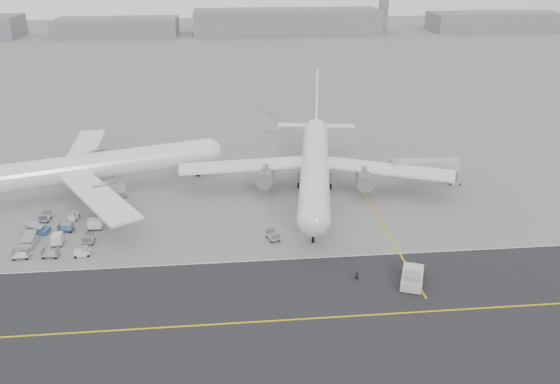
{
  "coord_description": "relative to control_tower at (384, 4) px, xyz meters",
  "views": [
    {
      "loc": [
        2.75,
        -77.91,
        45.62
      ],
      "look_at": [
        11.53,
        12.0,
        5.64
      ],
      "focal_mm": 35.0,
      "sensor_mm": 36.0,
      "label": 1
    }
  ],
  "objects": [
    {
      "name": "stray_dolly",
      "position": [
        -90.41,
        -260.43,
        -16.25
      ],
      "size": [
        2.41,
        3.04,
        1.63
      ],
      "primitive_type": null,
      "rotation": [
        0.0,
        0.0,
        0.33
      ],
      "color": "silver",
      "rests_on": "ground"
    },
    {
      "name": "airliner_a",
      "position": [
        -125.75,
        -236.62,
        -10.69
      ],
      "size": [
        54.2,
        53.13,
        19.31
      ],
      "rotation": [
        0.0,
        0.0,
        1.88
      ],
      "color": "white",
      "rests_on": "ground"
    },
    {
      "name": "control_tower",
      "position": [
        0.0,
        0.0,
        0.0
      ],
      "size": [
        7.0,
        7.0,
        31.25
      ],
      "color": "gray",
      "rests_on": "ground"
    },
    {
      "name": "airliner_b",
      "position": [
        -79.91,
        -239.5,
        -10.56
      ],
      "size": [
        55.88,
        56.93,
        19.76
      ],
      "rotation": [
        0.0,
        0.0,
        -0.17
      ],
      "color": "white",
      "rests_on": "ground"
    },
    {
      "name": "pushback_tug",
      "position": [
        -70.84,
        -275.9,
        -15.28
      ],
      "size": [
        5.16,
        8.31,
        2.38
      ],
      "rotation": [
        0.0,
        0.0,
        -0.38
      ],
      "color": "beige",
      "rests_on": "ground"
    },
    {
      "name": "ground_crew_a",
      "position": [
        -78.89,
        -274.38,
        -15.43
      ],
      "size": [
        0.62,
        0.43,
        1.65
      ],
      "primitive_type": "imported",
      "rotation": [
        0.0,
        0.0,
        0.06
      ],
      "color": "black",
      "rests_on": "ground"
    },
    {
      "name": "horizon_buildings",
      "position": [
        -70.0,
        -5.0,
        -16.25
      ],
      "size": [
        520.0,
        28.0,
        28.0
      ],
      "primitive_type": null,
      "color": "gray",
      "rests_on": "ground"
    },
    {
      "name": "taxiway",
      "position": [
        -94.98,
        -282.98,
        -16.24
      ],
      "size": [
        220.0,
        59.0,
        0.03
      ],
      "color": "#28292B",
      "rests_on": "ground"
    },
    {
      "name": "jet_bridge",
      "position": [
        -56.34,
        -239.46,
        -12.22
      ],
      "size": [
        15.29,
        3.04,
        5.79
      ],
      "rotation": [
        0.0,
        0.0,
        -0.01
      ],
      "color": "gray",
      "rests_on": "ground"
    },
    {
      "name": "gse_cluster",
      "position": [
        -126.74,
        -255.96,
        -16.25
      ],
      "size": [
        17.46,
        21.42,
        1.99
      ],
      "primitive_type": null,
      "rotation": [
        0.0,
        0.0,
        -0.01
      ],
      "color": "#95969A",
      "rests_on": "ground"
    },
    {
      "name": "ground",
      "position": [
        -100.0,
        -265.0,
        -16.25
      ],
      "size": [
        700.0,
        700.0,
        0.0
      ],
      "primitive_type": "plane",
      "color": "gray",
      "rests_on": "ground"
    }
  ]
}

